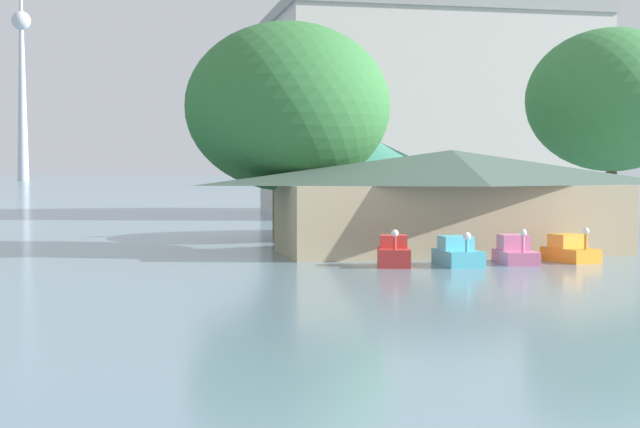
% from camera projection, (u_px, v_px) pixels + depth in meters
% --- Properties ---
extents(pedal_boat_red, '(1.82, 2.46, 1.63)m').
position_uv_depth(pedal_boat_red, '(394.00, 254.00, 40.40)').
color(pedal_boat_red, red).
rests_on(pedal_boat_red, ground).
extents(pedal_boat_cyan, '(1.57, 2.52, 1.51)m').
position_uv_depth(pedal_boat_cyan, '(458.00, 254.00, 40.59)').
color(pedal_boat_cyan, '#4CB7CC').
rests_on(pedal_boat_cyan, ground).
extents(pedal_boat_pink, '(1.82, 3.03, 1.59)m').
position_uv_depth(pedal_boat_pink, '(515.00, 252.00, 41.78)').
color(pedal_boat_pink, pink).
rests_on(pedal_boat_pink, ground).
extents(pedal_boat_orange, '(2.00, 2.76, 1.58)m').
position_uv_depth(pedal_boat_orange, '(569.00, 251.00, 42.51)').
color(pedal_boat_orange, orange).
rests_on(pedal_boat_orange, ground).
extents(boathouse, '(18.09, 7.20, 5.12)m').
position_uv_depth(boathouse, '(451.00, 199.00, 46.66)').
color(boathouse, tan).
rests_on(boathouse, ground).
extents(green_roof_pavilion, '(11.66, 11.66, 7.61)m').
position_uv_depth(green_roof_pavilion, '(343.00, 172.00, 57.47)').
color(green_roof_pavilion, brown).
rests_on(green_roof_pavilion, ground).
extents(shoreline_tree_mid, '(10.55, 10.55, 11.72)m').
position_uv_depth(shoreline_tree_mid, '(288.00, 107.00, 48.49)').
color(shoreline_tree_mid, brown).
rests_on(shoreline_tree_mid, ground).
extents(shoreline_tree_right, '(10.75, 10.75, 13.01)m').
position_uv_depth(shoreline_tree_right, '(612.00, 100.00, 59.04)').
color(shoreline_tree_right, brown).
rests_on(shoreline_tree_right, ground).
extents(background_building_block, '(29.08, 20.14, 18.88)m').
position_uv_depth(background_building_block, '(425.00, 114.00, 89.30)').
color(background_building_block, beige).
rests_on(background_building_block, ground).
extents(distant_broadcast_tower, '(7.85, 7.85, 131.63)m').
position_uv_depth(distant_broadcast_tower, '(21.00, 47.00, 391.14)').
color(distant_broadcast_tower, '#B7BCC6').
rests_on(distant_broadcast_tower, ground).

